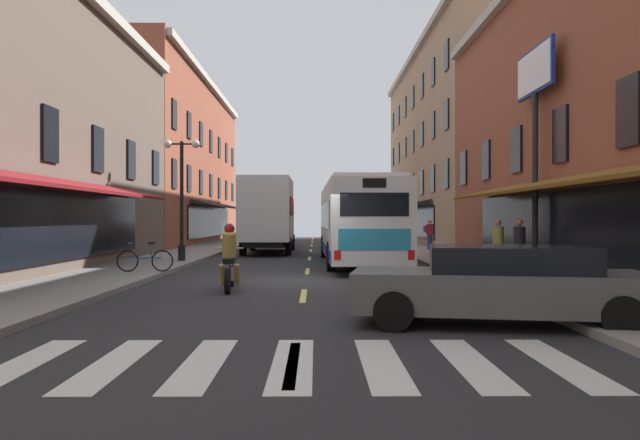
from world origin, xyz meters
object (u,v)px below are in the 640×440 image
at_px(box_truck, 269,215).
at_px(sedan_near, 278,234).
at_px(transit_bus, 357,221).
at_px(pedestrian_near, 429,234).
at_px(billboard_sign, 535,101).
at_px(sedan_mid, 501,284).
at_px(motorcycle_rider, 230,262).
at_px(pedestrian_far, 519,245).
at_px(pedestrian_mid, 498,243).
at_px(bicycle_near, 145,260).
at_px(street_lamp_twin, 182,193).

bearing_deg(box_truck, sedan_near, 90.21).
bearing_deg(transit_bus, sedan_near, 104.55).
bearing_deg(pedestrian_near, sedan_near, -107.78).
bearing_deg(box_truck, transit_bus, -60.59).
bearing_deg(billboard_sign, sedan_mid, -113.28).
bearing_deg(sedan_mid, billboard_sign, 66.72).
bearing_deg(transit_bus, billboard_sign, -45.63).
relative_size(transit_bus, motorcycle_rider, 5.71).
height_order(box_truck, pedestrian_far, box_truck).
height_order(billboard_sign, pedestrian_mid, billboard_sign).
relative_size(sedan_near, bicycle_near, 2.75).
bearing_deg(billboard_sign, motorcycle_rider, -157.84).
height_order(motorcycle_rider, street_lamp_twin, street_lamp_twin).
bearing_deg(bicycle_near, street_lamp_twin, 89.62).
bearing_deg(pedestrian_near, bicycle_near, -15.79).
xyz_separation_m(sedan_near, motorcycle_rider, (0.32, -24.63, -0.04)).
height_order(billboard_sign, sedan_mid, billboard_sign).
xyz_separation_m(transit_bus, bicycle_near, (-6.91, -5.15, -1.18)).
bearing_deg(bicycle_near, pedestrian_mid, 5.46).
distance_m(bicycle_near, pedestrian_mid, 11.30).
relative_size(motorcycle_rider, bicycle_near, 1.21).
xyz_separation_m(sedan_mid, bicycle_near, (-8.35, 8.66, -0.18)).
bearing_deg(pedestrian_mid, transit_bus, -127.29).
relative_size(pedestrian_mid, street_lamp_twin, 0.34).
bearing_deg(bicycle_near, box_truck, 77.02).
bearing_deg(pedestrian_far, sedan_mid, -20.14).
relative_size(billboard_sign, pedestrian_near, 4.36).
distance_m(motorcycle_rider, pedestrian_far, 9.23).
relative_size(bicycle_near, street_lamp_twin, 0.36).
distance_m(sedan_mid, motorcycle_rider, 7.18).
bearing_deg(pedestrian_mid, bicycle_near, -78.60).
xyz_separation_m(transit_bus, sedan_near, (-4.09, 15.76, -0.93)).
height_order(sedan_near, motorcycle_rider, motorcycle_rider).
relative_size(billboard_sign, street_lamp_twin, 1.47).
bearing_deg(street_lamp_twin, pedestrian_far, -23.20).
distance_m(motorcycle_rider, street_lamp_twin, 9.43).
xyz_separation_m(box_truck, sedan_mid, (5.50, -21.01, -1.26)).
relative_size(sedan_near, pedestrian_near, 2.97).
xyz_separation_m(billboard_sign, street_lamp_twin, (-12.00, 5.03, -2.63)).
bearing_deg(pedestrian_near, motorcycle_rider, -0.94).
bearing_deg(pedestrian_mid, sedan_near, -151.03).
bearing_deg(transit_bus, bicycle_near, -143.27).
distance_m(box_truck, sedan_near, 8.64).
distance_m(transit_bus, sedan_near, 16.31).
distance_m(sedan_near, sedan_mid, 30.08).
distance_m(billboard_sign, pedestrian_mid, 4.65).
relative_size(pedestrian_near, pedestrian_mid, 0.98).
distance_m(motorcycle_rider, pedestrian_mid, 9.42).
relative_size(billboard_sign, sedan_mid, 1.38).
bearing_deg(pedestrian_far, pedestrian_mid, -162.33).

